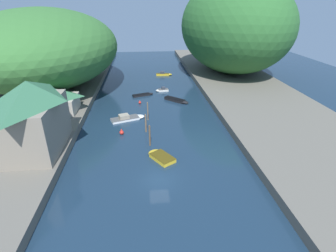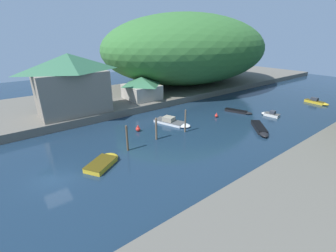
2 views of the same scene
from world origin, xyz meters
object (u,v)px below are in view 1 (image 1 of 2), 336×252
object	(u,v)px
channel_buoy_far	(140,102)
boat_cabin_cruiser	(128,118)
boathouse_shed	(57,100)
boat_far_right_bank	(177,100)
boat_far_upstream	(144,95)
boat_white_cruiser	(164,74)
channel_buoy_near	(122,132)
boat_mid_channel	(160,156)
boat_moored_right	(162,90)
waterfront_building	(34,115)
person_by_boathouse	(51,142)
person_on_quay	(75,106)

from	to	relation	value
channel_buoy_far	boat_cabin_cruiser	bearing A→B (deg)	-105.09
boathouse_shed	boat_far_right_bank	size ratio (longest dim) A/B	1.35
boat_far_upstream	channel_buoy_far	xyz separation A→B (m)	(-0.90, -5.51, 0.10)
boat_far_upstream	boat_white_cruiser	distance (m)	19.73
boat_white_cruiser	channel_buoy_near	distance (m)	40.07
boat_mid_channel	boat_far_right_bank	bearing A→B (deg)	43.56
boat_mid_channel	channel_buoy_far	size ratio (longest dim) A/B	5.69
boat_moored_right	boat_far_right_bank	world-z (taller)	boat_moored_right
waterfront_building	boat_cabin_cruiser	distance (m)	17.90
waterfront_building	boat_cabin_cruiser	world-z (taller)	waterfront_building
boat_moored_right	boat_far_right_bank	distance (m)	8.41
boat_white_cruiser	person_by_boathouse	bearing A→B (deg)	-19.74
waterfront_building	channel_buoy_far	xyz separation A→B (m)	(14.00, 20.43, -6.09)
boat_far_upstream	channel_buoy_far	distance (m)	5.58
boat_moored_right	channel_buoy_far	xyz separation A→B (m)	(-5.51, -8.48, -0.01)
boat_white_cruiser	person_on_quay	size ratio (longest dim) A/B	2.90
boat_white_cruiser	channel_buoy_near	world-z (taller)	boat_white_cruiser
channel_buoy_near	channel_buoy_far	world-z (taller)	channel_buoy_near
boat_moored_right	boat_cabin_cruiser	bearing A→B (deg)	146.10
boat_far_upstream	boat_moored_right	world-z (taller)	boat_moored_right
boat_white_cruiser	person_on_quay	xyz separation A→B (m)	(-19.64, -30.49, 1.91)
person_on_quay	boathouse_shed	bearing A→B (deg)	74.34
boat_white_cruiser	boat_moored_right	distance (m)	15.78
boat_moored_right	channel_buoy_near	xyz separation A→B (m)	(-8.56, -23.03, 0.08)
channel_buoy_near	boat_white_cruiser	bearing A→B (deg)	74.93
boat_moored_right	boat_far_right_bank	bearing A→B (deg)	-169.11
person_on_quay	person_by_boathouse	xyz separation A→B (m)	(-0.21, -14.23, 0.00)
channel_buoy_near	channel_buoy_far	xyz separation A→B (m)	(3.05, 14.55, -0.08)
boat_mid_channel	channel_buoy_near	world-z (taller)	channel_buoy_near
boat_mid_channel	boat_far_right_bank	size ratio (longest dim) A/B	0.90
boat_white_cruiser	boat_mid_channel	xyz separation A→B (m)	(-4.46, -46.73, -0.09)
channel_buoy_far	person_on_quay	distance (m)	13.95
boat_moored_right	person_on_quay	distance (m)	23.23
boat_white_cruiser	boat_cabin_cruiser	bearing A→B (deg)	-12.29
person_by_boathouse	boat_moored_right	bearing A→B (deg)	-9.37
boat_mid_channel	boat_moored_right	bearing A→B (deg)	52.09
boat_far_right_bank	person_on_quay	xyz separation A→B (m)	(-20.66, -6.92, 1.99)
boat_cabin_cruiser	boat_moored_right	distance (m)	18.55
boat_cabin_cruiser	boat_far_upstream	distance (m)	14.23
boat_far_right_bank	person_on_quay	distance (m)	21.88
channel_buoy_far	boathouse_shed	bearing A→B (deg)	-157.47
boat_far_right_bank	person_on_quay	world-z (taller)	person_on_quay
boat_cabin_cruiser	channel_buoy_near	world-z (taller)	boat_cabin_cruiser
waterfront_building	boat_white_cruiser	size ratio (longest dim) A/B	2.44
channel_buoy_far	person_by_boathouse	bearing A→B (deg)	-121.25
channel_buoy_far	person_on_quay	bearing A→B (deg)	-152.67
boat_mid_channel	person_by_boathouse	xyz separation A→B (m)	(-15.40, 2.01, 2.01)
boat_moored_right	boat_mid_channel	xyz separation A→B (m)	(-2.60, -31.06, -0.05)
boat_cabin_cruiser	boat_white_cruiser	bearing A→B (deg)	143.79
boathouse_shed	boat_mid_channel	bearing A→B (deg)	-41.78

